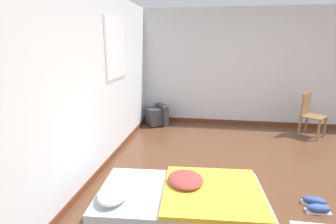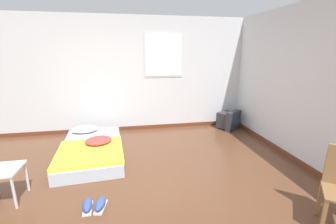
{
  "view_description": "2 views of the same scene",
  "coord_description": "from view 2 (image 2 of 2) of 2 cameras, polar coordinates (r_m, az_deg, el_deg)",
  "views": [
    {
      "loc": [
        -3.32,
        0.88,
        1.82
      ],
      "look_at": [
        0.85,
        1.55,
        0.72
      ],
      "focal_mm": 28.0,
      "sensor_mm": 36.0,
      "label": 1
    },
    {
      "loc": [
        -0.03,
        -2.8,
        1.82
      ],
      "look_at": [
        0.8,
        1.63,
        0.61
      ],
      "focal_mm": 24.0,
      "sensor_mm": 36.0,
      "label": 2
    }
  ],
  "objects": [
    {
      "name": "wall_right",
      "position": [
        4.01,
        34.3,
        4.73
      ],
      "size": [
        0.08,
        7.23,
        2.6
      ],
      "color": "silver",
      "rests_on": "ground_plane"
    },
    {
      "name": "side_stool",
      "position": [
        3.51,
        -36.53,
        -12.64
      ],
      "size": [
        0.42,
        0.42,
        0.44
      ],
      "color": "silver",
      "rests_on": "ground_plane"
    },
    {
      "name": "mattress_bed",
      "position": [
        4.35,
        -18.79,
        -8.74
      ],
      "size": [
        1.16,
        1.94,
        0.34
      ],
      "color": "silver",
      "rests_on": "ground_plane"
    },
    {
      "name": "wall_back",
      "position": [
        5.27,
        -10.31,
        9.02
      ],
      "size": [
        7.92,
        0.08,
        2.6
      ],
      "color": "silver",
      "rests_on": "ground_plane"
    },
    {
      "name": "crt_tv",
      "position": [
        5.66,
        15.15,
        -1.95
      ],
      "size": [
        0.61,
        0.59,
        0.46
      ],
      "color": "#333338",
      "rests_on": "ground_plane"
    },
    {
      "name": "sneaker_pair",
      "position": [
        3.04,
        -18.27,
        -21.5
      ],
      "size": [
        0.29,
        0.28,
        0.1
      ],
      "color": "silver",
      "rests_on": "ground_plane"
    },
    {
      "name": "ground_plane",
      "position": [
        3.34,
        -8.87,
        -18.23
      ],
      "size": [
        20.0,
        20.0,
        0.0
      ],
      "primitive_type": "plane",
      "color": "brown"
    }
  ]
}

